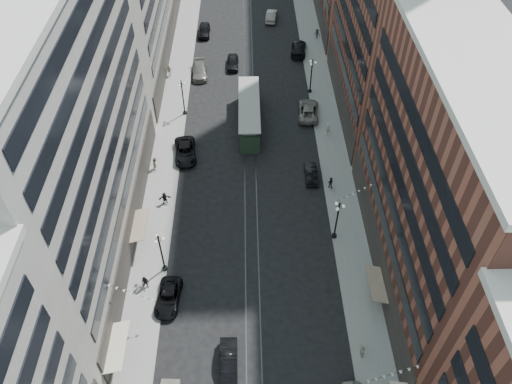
{
  "coord_description": "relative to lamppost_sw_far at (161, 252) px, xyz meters",
  "views": [
    {
      "loc": [
        -0.25,
        -2.97,
        43.55
      ],
      "look_at": [
        0.54,
        34.41,
        5.0
      ],
      "focal_mm": 35.0,
      "sensor_mm": 36.0,
      "label": 1
    }
  ],
  "objects": [
    {
      "name": "car_13",
      "position": [
        6.72,
        39.49,
        -2.32
      ],
      "size": [
        1.83,
        4.54,
        1.55
      ],
      "primitive_type": "imported",
      "rotation": [
        0.0,
        0.0,
        -0.0
      ],
      "color": "black",
      "rests_on": "ground"
    },
    {
      "name": "pedestrian_7",
      "position": [
        18.9,
        11.78,
        -2.16
      ],
      "size": [
        0.87,
        0.69,
        1.58
      ],
      "primitive_type": "imported",
      "rotation": [
        0.0,
        0.0,
        2.73
      ],
      "color": "black",
      "rests_on": "sidewalk_east"
    },
    {
      "name": "lamppost_sw_far",
      "position": [
        0.0,
        0.0,
        0.0
      ],
      "size": [
        1.03,
        1.14,
        5.52
      ],
      "color": "black",
      "rests_on": "sidewalk_west"
    },
    {
      "name": "pedestrian_6",
      "position": [
        -3.1,
        36.86,
        -1.98
      ],
      "size": [
        1.22,
        0.76,
        1.92
      ],
      "primitive_type": "imported",
      "rotation": [
        0.0,
        0.0,
        2.91
      ],
      "color": "#BEB09D",
      "rests_on": "sidewalk_west"
    },
    {
      "name": "car_7",
      "position": [
        0.8,
        18.01,
        -2.3
      ],
      "size": [
        3.31,
        6.03,
        1.6
      ],
      "primitive_type": "imported",
      "rotation": [
        0.0,
        0.0,
        0.12
      ],
      "color": "black",
      "rests_on": "ground"
    },
    {
      "name": "building_west_mid",
      "position": [
        -7.8,
        5.0,
        10.9
      ],
      "size": [
        8.0,
        36.0,
        28.0
      ],
      "primitive_type": "cube",
      "color": "#A5A193",
      "rests_on": "ground"
    },
    {
      "name": "pedestrian_9",
      "position": [
        21.12,
        47.91,
        -2.09
      ],
      "size": [
        1.19,
        0.85,
        1.7
      ],
      "primitive_type": "imported",
      "rotation": [
        0.0,
        0.0,
        -0.41
      ],
      "color": "black",
      "rests_on": "sidewalk_east"
    },
    {
      "name": "car_14",
      "position": [
        13.56,
        55.04,
        -2.27
      ],
      "size": [
        2.41,
        5.18,
        1.64
      ],
      "primitive_type": "imported",
      "rotation": [
        0.0,
        0.0,
        3.0
      ],
      "color": "gray",
      "rests_on": "ground"
    },
    {
      "name": "building_east_mid",
      "position": [
        26.2,
        -0.0,
        8.9
      ],
      "size": [
        8.0,
        30.0,
        24.0
      ],
      "primitive_type": "cube",
      "color": "brown",
      "rests_on": "ground"
    },
    {
      "name": "ground",
      "position": [
        9.2,
        32.0,
        -3.1
      ],
      "size": [
        220.0,
        220.0,
        0.0
      ],
      "primitive_type": "plane",
      "color": "black",
      "rests_on": "ground"
    },
    {
      "name": "lamppost_sw_mid",
      "position": [
        0.0,
        27.0,
        0.0
      ],
      "size": [
        1.03,
        1.14,
        5.52
      ],
      "color": "black",
      "rests_on": "sidewalk_west"
    },
    {
      "name": "car_2",
      "position": [
        0.8,
        -3.84,
        -2.42
      ],
      "size": [
        2.63,
        5.03,
        1.35
      ],
      "primitive_type": "imported",
      "rotation": [
        0.0,
        0.0,
        -0.08
      ],
      "color": "black",
      "rests_on": "ground"
    },
    {
      "name": "sidewalk_east",
      "position": [
        20.2,
        42.0,
        -3.02
      ],
      "size": [
        4.0,
        180.0,
        0.15
      ],
      "primitive_type": "cube",
      "color": "gray",
      "rests_on": "ground"
    },
    {
      "name": "car_11",
      "position": [
        17.6,
        26.5,
        -2.27
      ],
      "size": [
        3.3,
        6.16,
        1.65
      ],
      "primitive_type": "imported",
      "rotation": [
        0.0,
        0.0,
        3.04
      ],
      "color": "slate",
      "rests_on": "ground"
    },
    {
      "name": "pedestrian_extra_0",
      "position": [
        -2.72,
        15.6,
        -2.04
      ],
      "size": [
        0.67,
        0.97,
        1.82
      ],
      "primitive_type": "imported",
      "rotation": [
        0.0,
        0.0,
        1.35
      ],
      "color": "#9C9681",
      "rests_on": "sidewalk_west"
    },
    {
      "name": "car_5",
      "position": [
        6.91,
        -10.72,
        -2.34
      ],
      "size": [
        1.66,
        4.63,
        1.52
      ],
      "primitive_type": "imported",
      "rotation": [
        0.0,
        0.0,
        0.01
      ],
      "color": "black",
      "rests_on": "ground"
    },
    {
      "name": "lamppost_se_mid",
      "position": [
        18.4,
        32.0,
        0.0
      ],
      "size": [
        1.03,
        1.14,
        5.52
      ],
      "color": "black",
      "rests_on": "sidewalk_east"
    },
    {
      "name": "sidewalk_west",
      "position": [
        -1.8,
        42.0,
        -3.02
      ],
      "size": [
        4.0,
        180.0,
        0.15
      ],
      "primitive_type": "cube",
      "color": "gray",
      "rests_on": "ground"
    },
    {
      "name": "pedestrian_8",
      "position": [
        19.8,
        22.08,
        -2.06
      ],
      "size": [
        0.76,
        0.65,
        1.78
      ],
      "primitive_type": "imported",
      "rotation": [
        0.0,
        0.0,
        3.56
      ],
      "color": "beige",
      "rests_on": "sidewalk_east"
    },
    {
      "name": "pedestrian_4",
      "position": [
        19.07,
        -10.06,
        -2.08
      ],
      "size": [
        0.49,
        1.02,
        1.73
      ],
      "primitive_type": "imported",
      "rotation": [
        0.0,
        0.0,
        1.6
      ],
      "color": "beige",
      "rests_on": "sidewalk_east"
    },
    {
      "name": "streetcar",
      "position": [
        9.2,
        24.54,
        -1.44
      ],
      "size": [
        2.86,
        12.94,
        3.58
      ],
      "color": "#233726",
      "rests_on": "ground"
    },
    {
      "name": "rail_west",
      "position": [
        8.5,
        42.0,
        -3.09
      ],
      "size": [
        0.12,
        180.0,
        0.02
      ],
      "primitive_type": "cube",
      "color": "#2D2D33",
      "rests_on": "ground"
    },
    {
      "name": "car_10",
      "position": [
        16.74,
        13.67,
        -2.4
      ],
      "size": [
        1.53,
        4.22,
        1.38
      ],
      "primitive_type": "imported",
      "rotation": [
        0.0,
        0.0,
        3.13
      ],
      "color": "black",
      "rests_on": "ground"
    },
    {
      "name": "pedestrian_5",
      "position": [
        -0.96,
        9.59,
        -2.16
      ],
      "size": [
        1.52,
        0.76,
        1.58
      ],
      "primitive_type": "imported",
      "rotation": [
        0.0,
        0.0,
        0.24
      ],
      "color": "black",
      "rests_on": "sidewalk_west"
    },
    {
      "name": "car_8",
      "position": [
        1.57,
        37.19,
        -2.29
      ],
      "size": [
        2.7,
        5.75,
        1.62
      ],
      "primitive_type": "imported",
      "rotation": [
        0.0,
        0.0,
        0.08
      ],
      "color": "#626057",
      "rests_on": "ground"
    },
    {
      "name": "lamppost_se_far",
      "position": [
        18.4,
        4.0,
        0.0
      ],
      "size": [
        1.03,
        1.14,
        5.52
      ],
      "color": "black",
      "rests_on": "sidewalk_east"
    },
    {
      "name": "rail_east",
      "position": [
        9.9,
        42.0,
        -3.09
      ],
      "size": [
        0.12,
        180.0,
        0.02
      ],
      "primitive_type": "cube",
      "color": "#2D2D33",
      "rests_on": "ground"
    },
    {
      "name": "pedestrian_2",
      "position": [
        -1.65,
        -2.24,
        -2.1
      ],
      "size": [
        0.91,
        0.64,
        1.7
      ],
      "primitive_type": "imported",
      "rotation": [
        0.0,
        0.0,
        -0.24
      ],
      "color": "black",
      "rests_on": "sidewalk_west"
    },
    {
      "name": "car_9",
      "position": [
        1.6,
        49.9,
        -2.26
      ],
      "size": [
        1.98,
        4.89,
        1.66
      ],
      "primitive_type": "imported",
      "rotation": [
        0.0,
        0.0,
        -0.0
      ],
      "color": "black",
      "rests_on": "ground"
    },
    {
      "name": "car_12",
      "position": [
        17.6,
        43.52,
        -2.25
      ],
      "size": [
        3.11,
        6.06,
        1.68
      ],
      "primitive_type": "imported",
      "rotation": [
        0.0,
        0.0,
        3.01
      ],
      "color": "black",
      "rests_on": "ground"
    }
  ]
}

